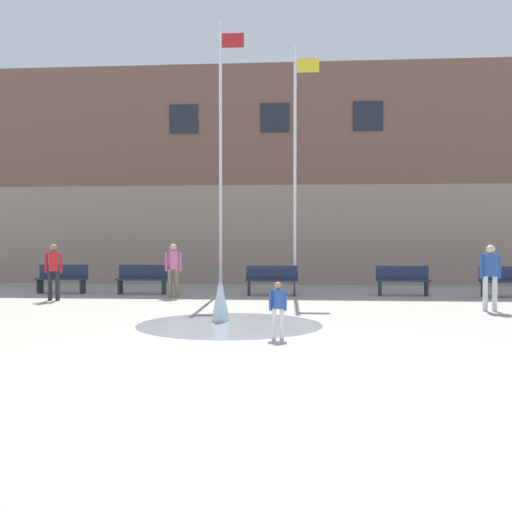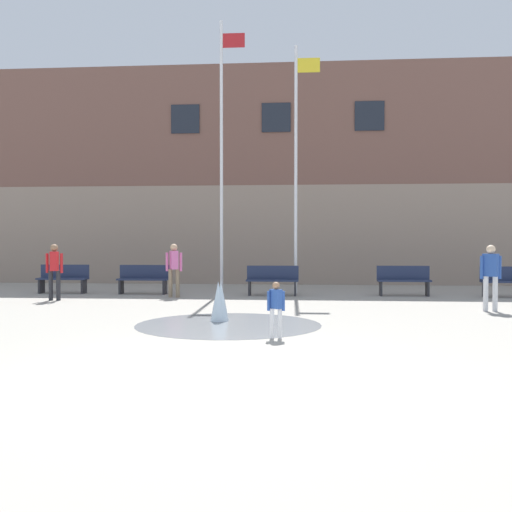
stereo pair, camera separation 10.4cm
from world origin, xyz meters
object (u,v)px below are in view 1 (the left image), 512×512
at_px(park_bench_under_left_flagpole, 143,279).
at_px(adult_watching, 173,266).
at_px(park_bench_near_trashcan, 403,280).
at_px(flagpole_left, 221,150).
at_px(park_bench_far_right, 507,281).
at_px(flagpole_right, 296,162).
at_px(adult_near_bench, 54,267).
at_px(child_running, 278,305).
at_px(park_bench_left_of_flagpoles, 62,278).
at_px(park_bench_center, 272,280).
at_px(teen_by_trashcan, 490,272).

distance_m(park_bench_under_left_flagpole, adult_watching, 1.65).
xyz_separation_m(park_bench_near_trashcan, flagpole_left, (-5.65, 0.41, 4.10)).
relative_size(park_bench_under_left_flagpole, park_bench_far_right, 1.00).
relative_size(park_bench_under_left_flagpole, flagpole_right, 0.20).
relative_size(park_bench_under_left_flagpole, park_bench_near_trashcan, 1.00).
xyz_separation_m(adult_near_bench, child_running, (6.55, -5.94, -0.35)).
bearing_deg(park_bench_under_left_flagpole, flagpole_left, 11.40).
relative_size(park_bench_left_of_flagpoles, adult_watching, 1.01).
distance_m(park_bench_center, child_running, 8.00).
bearing_deg(flagpole_right, child_running, -91.41).
distance_m(park_bench_center, adult_near_bench, 6.39).
bearing_deg(park_bench_center, park_bench_far_right, 0.17).
distance_m(park_bench_left_of_flagpoles, adult_near_bench, 2.40).
xyz_separation_m(park_bench_near_trashcan, child_running, (-3.49, -8.23, 0.10)).
relative_size(park_bench_under_left_flagpole, adult_watching, 1.01).
relative_size(park_bench_far_right, flagpole_right, 0.20).
distance_m(park_bench_far_right, adult_watching, 9.97).
relative_size(park_bench_far_right, teen_by_trashcan, 1.01).
xyz_separation_m(park_bench_left_of_flagpoles, adult_near_bench, (0.69, -2.26, 0.45)).
bearing_deg(park_bench_under_left_flagpole, park_bench_near_trashcan, 0.62).
bearing_deg(teen_by_trashcan, park_bench_center, -177.08).
height_order(park_bench_far_right, flagpole_left, flagpole_left).
bearing_deg(flagpole_left, park_bench_under_left_flagpole, -168.60).
xyz_separation_m(park_bench_center, park_bench_near_trashcan, (4.01, 0.24, 0.00)).
height_order(park_bench_left_of_flagpoles, adult_watching, adult_watching).
bearing_deg(park_bench_left_of_flagpoles, teen_by_trashcan, -17.62).
bearing_deg(park_bench_near_trashcan, flagpole_right, 172.93).
xyz_separation_m(park_bench_near_trashcan, park_bench_far_right, (3.04, -0.22, 0.00)).
distance_m(teen_by_trashcan, child_running, 6.56).
height_order(park_bench_left_of_flagpoles, child_running, child_running).
xyz_separation_m(park_bench_left_of_flagpoles, adult_watching, (3.85, -1.08, 0.45)).
xyz_separation_m(park_bench_far_right, flagpole_right, (-6.32, 0.63, 3.67)).
distance_m(park_bench_left_of_flagpoles, teen_by_trashcan, 12.76).
xyz_separation_m(park_bench_left_of_flagpoles, park_bench_center, (6.72, -0.21, 0.00)).
height_order(adult_near_bench, teen_by_trashcan, same).
bearing_deg(teen_by_trashcan, park_bench_under_left_flagpole, -164.93).
xyz_separation_m(park_bench_center, flagpole_right, (0.73, 0.65, 3.67)).
xyz_separation_m(park_bench_under_left_flagpole, teen_by_trashcan, (9.52, -3.80, 0.45)).
relative_size(teen_by_trashcan, child_running, 1.61).
distance_m(adult_watching, flagpole_right, 5.07).
bearing_deg(park_bench_left_of_flagpoles, park_bench_far_right, -0.78).
distance_m(park_bench_center, park_bench_far_right, 7.04).
xyz_separation_m(teen_by_trashcan, flagpole_right, (-4.70, 4.30, 3.22)).
distance_m(child_running, flagpole_right, 9.35).
height_order(park_bench_near_trashcan, flagpole_right, flagpole_right).
distance_m(teen_by_trashcan, adult_watching, 8.76).
bearing_deg(flagpole_right, park_bench_center, -138.40).
relative_size(park_bench_under_left_flagpole, child_running, 1.62).
distance_m(park_bench_under_left_flagpole, flagpole_left, 4.80).
xyz_separation_m(park_bench_center, adult_near_bench, (-6.04, -2.05, 0.45)).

